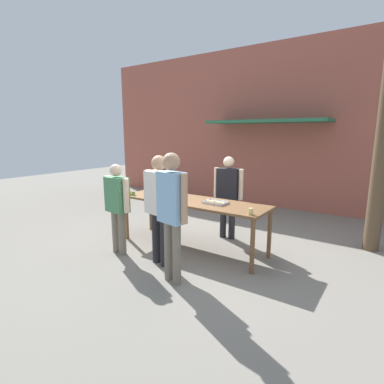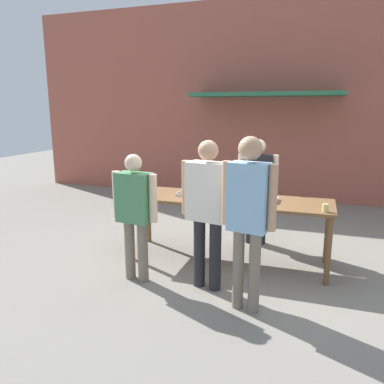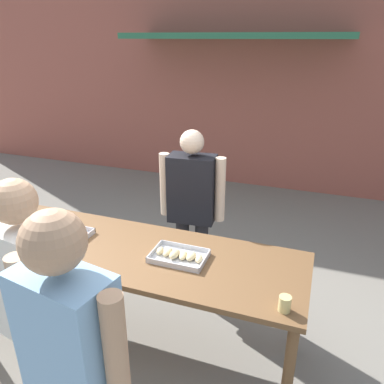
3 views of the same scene
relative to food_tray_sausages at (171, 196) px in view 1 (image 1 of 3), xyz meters
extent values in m
plane|color=gray|center=(0.50, -0.01, -0.92)|extent=(24.00, 24.00, 0.00)
cube|color=#A85647|center=(0.50, 3.99, 1.33)|extent=(12.00, 0.12, 4.50)
cube|color=#2D704C|center=(0.50, 3.44, 1.48)|extent=(3.20, 1.00, 0.08)
cube|color=brown|center=(0.50, -0.01, -0.03)|extent=(2.82, 0.84, 0.04)
cylinder|color=brown|center=(-0.84, -0.36, -0.49)|extent=(0.07, 0.07, 0.86)
cylinder|color=brown|center=(1.85, -0.36, -0.49)|extent=(0.07, 0.07, 0.86)
cylinder|color=brown|center=(-0.84, 0.35, -0.49)|extent=(0.07, 0.07, 0.86)
cylinder|color=brown|center=(1.85, 0.35, -0.49)|extent=(0.07, 0.07, 0.86)
cube|color=silver|center=(0.00, 0.00, -0.01)|extent=(0.41, 0.25, 0.01)
cube|color=silver|center=(0.00, -0.12, 0.01)|extent=(0.41, 0.01, 0.03)
cube|color=silver|center=(0.00, 0.12, 0.01)|extent=(0.41, 0.01, 0.03)
cube|color=silver|center=(-0.20, 0.00, 0.01)|extent=(0.01, 0.25, 0.03)
cube|color=silver|center=(0.20, 0.00, 0.01)|extent=(0.01, 0.25, 0.03)
cylinder|color=#A34C2D|center=(-0.16, -0.01, 0.01)|extent=(0.03, 0.13, 0.03)
cylinder|color=#A34C2D|center=(-0.11, -0.01, 0.01)|extent=(0.04, 0.14, 0.03)
cylinder|color=#A34C2D|center=(-0.07, 0.01, 0.01)|extent=(0.03, 0.14, 0.02)
cylinder|color=#A34C2D|center=(-0.02, 0.01, 0.01)|extent=(0.04, 0.13, 0.03)
cylinder|color=#A34C2D|center=(0.03, 0.01, 0.01)|extent=(0.04, 0.14, 0.02)
cylinder|color=#A34C2D|center=(0.07, 0.00, 0.01)|extent=(0.04, 0.13, 0.03)
cylinder|color=#A34C2D|center=(0.12, 0.00, 0.01)|extent=(0.03, 0.12, 0.02)
cylinder|color=#A34C2D|center=(0.17, 0.00, 0.01)|extent=(0.04, 0.12, 0.03)
cube|color=silver|center=(0.99, 0.00, -0.01)|extent=(0.40, 0.27, 0.01)
cube|color=silver|center=(0.99, -0.13, 0.01)|extent=(0.40, 0.01, 0.03)
cube|color=silver|center=(0.99, 0.13, 0.01)|extent=(0.40, 0.01, 0.03)
cube|color=silver|center=(0.80, 0.00, 0.01)|extent=(0.01, 0.27, 0.03)
cube|color=silver|center=(1.19, 0.00, 0.01)|extent=(0.01, 0.27, 0.03)
ellipsoid|color=beige|center=(0.84, 0.01, 0.01)|extent=(0.06, 0.10, 0.04)
ellipsoid|color=beige|center=(0.90, 0.01, 0.01)|extent=(0.07, 0.12, 0.04)
ellipsoid|color=beige|center=(0.96, 0.00, 0.02)|extent=(0.08, 0.12, 0.05)
ellipsoid|color=beige|center=(1.02, 0.01, 0.01)|extent=(0.07, 0.12, 0.04)
ellipsoid|color=beige|center=(1.08, 0.01, 0.02)|extent=(0.07, 0.11, 0.04)
ellipsoid|color=beige|center=(1.14, 0.01, 0.01)|extent=(0.06, 0.11, 0.04)
cylinder|color=gold|center=(-0.78, -0.31, 0.02)|extent=(0.06, 0.06, 0.07)
cylinder|color=#B2B2B7|center=(-0.78, -0.31, 0.06)|extent=(0.06, 0.06, 0.01)
cylinder|color=#567A38|center=(-0.69, -0.31, 0.02)|extent=(0.06, 0.06, 0.07)
cylinder|color=#B2B2B7|center=(-0.69, -0.31, 0.06)|extent=(0.06, 0.06, 0.01)
cylinder|color=#DBC67A|center=(1.78, -0.31, 0.03)|extent=(0.07, 0.07, 0.10)
cylinder|color=#232328|center=(0.70, 0.82, -0.52)|extent=(0.13, 0.13, 0.79)
cylinder|color=#232328|center=(0.89, 0.83, -0.52)|extent=(0.13, 0.13, 0.79)
cube|color=black|center=(0.79, 0.83, 0.19)|extent=(0.44, 0.27, 0.63)
sphere|color=beige|center=(0.79, 0.83, 0.63)|extent=(0.21, 0.21, 0.21)
cylinder|color=beige|center=(0.54, 0.80, 0.20)|extent=(0.10, 0.10, 0.60)
cylinder|color=beige|center=(1.05, 0.85, 0.20)|extent=(0.10, 0.10, 0.60)
cylinder|color=#756B5B|center=(-0.31, -0.97, -0.54)|extent=(0.13, 0.13, 0.76)
cylinder|color=#756B5B|center=(-0.50, -0.95, -0.54)|extent=(0.13, 0.13, 0.76)
cube|color=#478456|center=(-0.40, -0.96, 0.14)|extent=(0.45, 0.28, 0.60)
sphere|color=beige|center=(-0.40, -0.96, 0.56)|extent=(0.21, 0.21, 0.21)
cylinder|color=beige|center=(-0.14, -0.99, 0.16)|extent=(0.10, 0.10, 0.57)
cylinder|color=beige|center=(-0.66, -0.93, 0.16)|extent=(0.10, 0.10, 0.57)
cylinder|color=#756B5B|center=(1.11, -1.25, -0.48)|extent=(0.12, 0.12, 0.89)
cylinder|color=#756B5B|center=(0.93, -1.22, -0.48)|extent=(0.12, 0.12, 0.89)
cube|color=#84B2DB|center=(1.02, -1.24, 0.32)|extent=(0.43, 0.28, 0.70)
sphere|color=tan|center=(1.02, -1.24, 0.81)|extent=(0.24, 0.24, 0.24)
cylinder|color=tan|center=(1.26, -1.28, 0.33)|extent=(0.09, 0.09, 0.67)
cylinder|color=tan|center=(0.78, -1.19, 0.33)|extent=(0.09, 0.09, 0.67)
cylinder|color=#232328|center=(0.59, -0.90, -0.49)|extent=(0.14, 0.14, 0.85)
cylinder|color=#232328|center=(0.39, -0.86, -0.49)|extent=(0.14, 0.14, 0.85)
cube|color=silver|center=(0.49, -0.88, 0.26)|extent=(0.51, 0.34, 0.67)
sphere|color=tan|center=(0.49, -0.88, 0.73)|extent=(0.23, 0.23, 0.23)
cylinder|color=tan|center=(0.77, -0.93, 0.28)|extent=(0.10, 0.10, 0.64)
cylinder|color=tan|center=(0.21, -0.83, 0.28)|extent=(0.10, 0.10, 0.64)
camera|label=1|loc=(3.52, -4.35, 1.18)|focal=28.00mm
camera|label=2|loc=(1.64, -4.88, 1.19)|focal=35.00mm
camera|label=3|loc=(1.86, -2.15, 1.47)|focal=35.00mm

